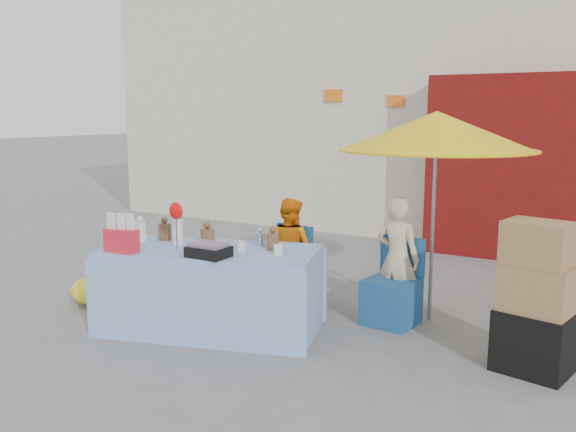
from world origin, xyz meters
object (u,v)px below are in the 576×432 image
Objects in this scene: chair_right at (392,298)px; market_table at (210,288)px; vendor_beige at (397,259)px; box_stack at (536,304)px; chair_left at (284,281)px; vendor_orange at (290,250)px; umbrella at (437,132)px.

market_table is at bearing -137.79° from chair_right.
vendor_beige is 1.54m from box_stack.
vendor_beige is (1.25, 0.13, 0.37)m from chair_left.
market_table reaches higher than chair_left.
vendor_orange is 2.72m from box_stack.
box_stack is at bearing -4.26° from chair_left.
umbrella is at bearing 20.28° from market_table.
vendor_beige is at bearing 97.22° from chair_right.
vendor_beige is at bearing -173.54° from vendor_orange.
box_stack is (1.40, -0.50, 0.32)m from chair_right.
umbrella is at bearing 144.43° from box_stack.
box_stack reaches higher than chair_left.
market_table is at bearing 86.92° from vendor_orange.
vendor_beige is (1.25, -0.00, 0.05)m from vendor_orange.
market_table is 2.68× the size of chair_left.
chair_right is at bearing 97.22° from vendor_beige.
vendor_beige is 0.60× the size of umbrella.
vendor_orange is 1.25m from vendor_beige.
market_table and vendor_beige have the same top height.
chair_right is at bearing -179.67° from vendor_orange.
chair_right is at bearing 18.81° from market_table.
market_table is at bearing 45.59° from vendor_beige.
chair_left is 0.35m from vendor_orange.
umbrella reaches higher than box_stack.
vendor_beige is at bearing 12.60° from chair_left.
vendor_beige is 1.02× the size of box_stack.
umbrella is (1.55, 0.15, 1.31)m from vendor_orange.
chair_right is at bearing -136.37° from umbrella.
umbrella is (0.30, 0.28, 1.64)m from chair_right.
chair_right is 0.69× the size of box_stack.
chair_left is at bearing -169.59° from umbrella.
vendor_beige reaches higher than box_stack.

